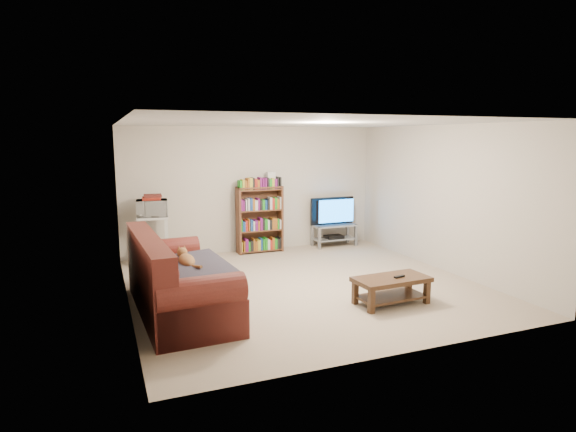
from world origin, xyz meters
name	(u,v)px	position (x,y,z in m)	size (l,w,h in m)	color
floor	(304,285)	(0.00, 0.00, 0.00)	(5.00, 5.00, 0.00)	tan
ceiling	(305,123)	(0.00, 0.00, 2.40)	(5.00, 5.00, 0.00)	white
wall_back	(253,189)	(0.00, 2.50, 1.20)	(5.00, 5.00, 0.00)	beige
wall_front	(406,239)	(0.00, -2.50, 1.20)	(5.00, 5.00, 0.00)	beige
wall_left	(125,216)	(-2.50, 0.00, 1.20)	(5.00, 5.00, 0.00)	beige
wall_right	(443,198)	(2.50, 0.00, 1.20)	(5.00, 5.00, 0.00)	beige
sofa	(173,286)	(-1.98, -0.42, 0.35)	(1.12, 2.39, 1.00)	#5C1D17
blanket	(191,269)	(-1.78, -0.58, 0.58)	(0.91, 1.17, 0.10)	#302C38
cat	(187,261)	(-1.79, -0.36, 0.64)	(0.26, 0.64, 0.19)	brown
coffee_table	(391,285)	(0.75, -1.17, 0.25)	(1.02, 0.55, 0.36)	#3E2615
remote	(399,277)	(0.85, -1.21, 0.38)	(0.16, 0.05, 0.02)	black
tv_stand	(334,231)	(1.63, 2.22, 0.30)	(0.89, 0.41, 0.44)	#999EA3
television	(334,211)	(1.63, 2.22, 0.72)	(0.95, 0.13, 0.55)	black
dvd_player	(334,237)	(1.63, 2.22, 0.19)	(0.35, 0.25, 0.06)	black
bookshelf	(260,219)	(0.06, 2.28, 0.66)	(0.88, 0.28, 1.27)	#56301E
shelf_clutter	(264,181)	(0.16, 2.29, 1.38)	(0.65, 0.20, 0.28)	silver
microwave_stand	(153,234)	(-1.95, 2.12, 0.54)	(0.56, 0.43, 0.84)	silver
microwave	(152,208)	(-1.95, 2.12, 0.99)	(0.52, 0.35, 0.29)	silver
game_boxes	(152,198)	(-1.95, 2.12, 1.16)	(0.31, 0.27, 0.05)	maroon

